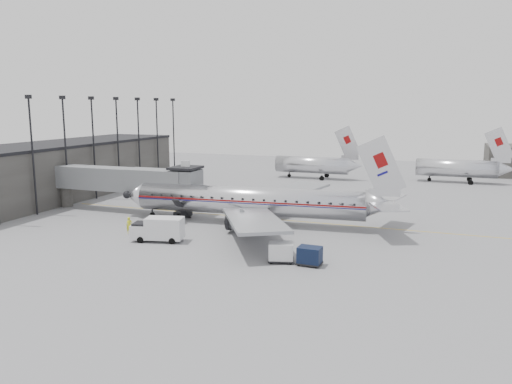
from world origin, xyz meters
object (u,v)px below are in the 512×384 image
service_van (158,229)px  ramp_worker (129,225)px  baggage_cart_white (281,252)px  airliner (255,201)px  baggage_cart_navy (310,255)px

service_van → ramp_worker: 5.02m
service_van → baggage_cart_white: bearing=-22.0°
baggage_cart_white → ramp_worker: bearing=152.3°
service_van → baggage_cart_white: 14.25m
airliner → baggage_cart_white: 15.08m
service_van → ramp_worker: size_ratio=3.11×
service_van → ramp_worker: (-4.71, 1.71, -0.41)m
baggage_cart_navy → ramp_worker: 21.78m
service_van → baggage_cart_white: size_ratio=2.12×
baggage_cart_navy → ramp_worker: size_ratio=1.20×
airliner → ramp_worker: size_ratio=18.77×
baggage_cart_navy → baggage_cart_white: size_ratio=0.81×
airliner → service_van: (-6.75, -10.78, -1.40)m
airliner → service_van: airliner is taller
service_van → baggage_cart_white: (14.07, -2.29, -0.36)m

